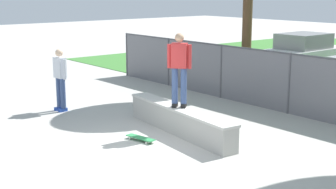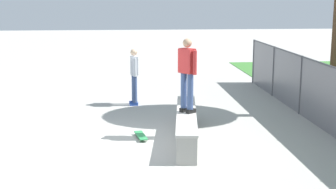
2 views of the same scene
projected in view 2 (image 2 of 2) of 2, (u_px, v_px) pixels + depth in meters
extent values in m
plane|color=#ADAAA3|center=(114.00, 146.00, 11.50)|extent=(80.00, 80.00, 0.00)
cube|color=#A8A59E|center=(186.00, 127.00, 12.05)|extent=(4.02, 0.91, 0.59)
cube|color=beige|center=(186.00, 114.00, 11.98)|extent=(4.07, 0.96, 0.06)
cube|color=black|center=(184.00, 110.00, 12.09)|extent=(0.25, 0.27, 0.10)
cube|color=black|center=(191.00, 111.00, 11.94)|extent=(0.25, 0.27, 0.10)
cylinder|color=#384C7A|center=(184.00, 90.00, 11.98)|extent=(0.15, 0.15, 0.88)
cylinder|color=#384C7A|center=(190.00, 92.00, 11.82)|extent=(0.15, 0.15, 0.88)
cube|color=red|center=(187.00, 61.00, 11.75)|extent=(0.43, 0.41, 0.60)
cylinder|color=red|center=(180.00, 61.00, 11.93)|extent=(0.10, 0.10, 0.58)
cylinder|color=red|center=(195.00, 63.00, 11.58)|extent=(0.10, 0.10, 0.58)
sphere|color=tan|center=(187.00, 43.00, 11.67)|extent=(0.22, 0.22, 0.22)
cube|color=#2D8C4C|center=(141.00, 135.00, 12.08)|extent=(0.82, 0.33, 0.02)
cube|color=#B2B2B7|center=(143.00, 139.00, 11.83)|extent=(0.08, 0.15, 0.02)
cube|color=#B2B2B7|center=(139.00, 133.00, 12.34)|extent=(0.08, 0.15, 0.02)
cylinder|color=silver|center=(140.00, 141.00, 11.81)|extent=(0.06, 0.04, 0.05)
cylinder|color=silver|center=(147.00, 140.00, 11.85)|extent=(0.06, 0.04, 0.05)
cylinder|color=silver|center=(135.00, 135.00, 12.33)|extent=(0.06, 0.04, 0.05)
cylinder|color=silver|center=(142.00, 134.00, 12.37)|extent=(0.06, 0.04, 0.05)
cylinder|color=#4C4C51|center=(253.00, 61.00, 19.72)|extent=(0.07, 0.07, 1.75)
cylinder|color=#4C4C51|center=(273.00, 71.00, 17.08)|extent=(0.07, 0.07, 1.75)
cylinder|color=#4C4C51|center=(301.00, 85.00, 14.43)|extent=(0.07, 0.07, 1.75)
cube|color=#2647A5|center=(134.00, 104.00, 15.71)|extent=(0.13, 0.27, 0.10)
cube|color=#2647A5|center=(133.00, 103.00, 15.92)|extent=(0.13, 0.27, 0.10)
cylinder|color=#384C7A|center=(135.00, 89.00, 15.61)|extent=(0.15, 0.15, 0.88)
cylinder|color=#384C7A|center=(134.00, 88.00, 15.83)|extent=(0.15, 0.15, 0.88)
cube|color=silver|center=(134.00, 66.00, 15.57)|extent=(0.40, 0.25, 0.60)
cylinder|color=silver|center=(135.00, 67.00, 15.34)|extent=(0.10, 0.10, 0.58)
cylinder|color=silver|center=(133.00, 65.00, 15.82)|extent=(0.10, 0.10, 0.58)
sphere|color=beige|center=(134.00, 52.00, 15.49)|extent=(0.22, 0.22, 0.22)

